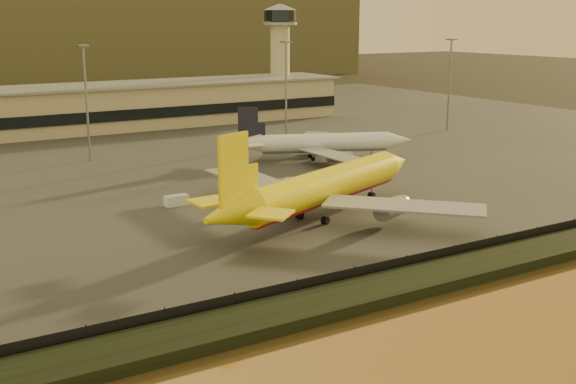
# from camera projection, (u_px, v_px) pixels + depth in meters

# --- Properties ---
(ground) EXTENTS (900.00, 900.00, 0.00)m
(ground) POSITION_uv_depth(u_px,v_px,m) (333.00, 249.00, 99.69)
(ground) COLOR black
(ground) RESTS_ON ground
(embankment) EXTENTS (320.00, 7.00, 1.40)m
(embankment) POSITION_uv_depth(u_px,v_px,m) (415.00, 282.00, 85.44)
(embankment) COLOR black
(embankment) RESTS_ON ground
(tarmac) EXTENTS (320.00, 220.00, 0.20)m
(tarmac) POSITION_uv_depth(u_px,v_px,m) (113.00, 147.00, 178.38)
(tarmac) COLOR #2D2D2D
(tarmac) RESTS_ON ground
(perimeter_fence) EXTENTS (300.00, 0.05, 2.20)m
(perimeter_fence) POSITION_uv_depth(u_px,v_px,m) (394.00, 267.00, 88.62)
(perimeter_fence) COLOR black
(perimeter_fence) RESTS_ON tarmac
(terminal_building) EXTENTS (202.00, 25.00, 12.60)m
(terminal_building) POSITION_uv_depth(u_px,v_px,m) (23.00, 113.00, 194.86)
(terminal_building) COLOR tan
(terminal_building) RESTS_ON tarmac
(control_tower) EXTENTS (11.20, 11.20, 35.50)m
(control_tower) POSITION_uv_depth(u_px,v_px,m) (280.00, 48.00, 238.74)
(control_tower) COLOR tan
(control_tower) RESTS_ON tarmac
(apron_light_masts) EXTENTS (152.20, 12.20, 25.40)m
(apron_light_masts) POSITION_uv_depth(u_px,v_px,m) (200.00, 87.00, 165.77)
(apron_light_masts) COLOR slate
(apron_light_masts) RESTS_ON tarmac
(dhl_cargo_jet) EXTENTS (52.17, 49.38, 16.20)m
(dhl_cargo_jet) POSITION_uv_depth(u_px,v_px,m) (323.00, 188.00, 113.80)
(dhl_cargo_jet) COLOR yellow
(dhl_cargo_jet) RESTS_ON tarmac
(white_narrowbody_jet) EXTENTS (40.15, 37.90, 12.03)m
(white_narrowbody_jet) POSITION_uv_depth(u_px,v_px,m) (321.00, 143.00, 161.74)
(white_narrowbody_jet) COLOR white
(white_narrowbody_jet) RESTS_ON tarmac
(gse_vehicle_yellow) EXTENTS (4.79, 2.91, 2.01)m
(gse_vehicle_yellow) POSITION_uv_depth(u_px,v_px,m) (338.00, 188.00, 130.48)
(gse_vehicle_yellow) COLOR yellow
(gse_vehicle_yellow) RESTS_ON tarmac
(gse_vehicle_white) EXTENTS (3.98, 1.85, 1.78)m
(gse_vehicle_white) POSITION_uv_depth(u_px,v_px,m) (176.00, 200.00, 122.08)
(gse_vehicle_white) COLOR white
(gse_vehicle_white) RESTS_ON tarmac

